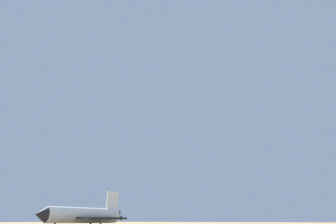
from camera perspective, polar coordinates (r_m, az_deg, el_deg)
space_shuttle at (r=119.18m, az=-18.36°, el=-20.90°), size 38.77×25.79×15.80m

